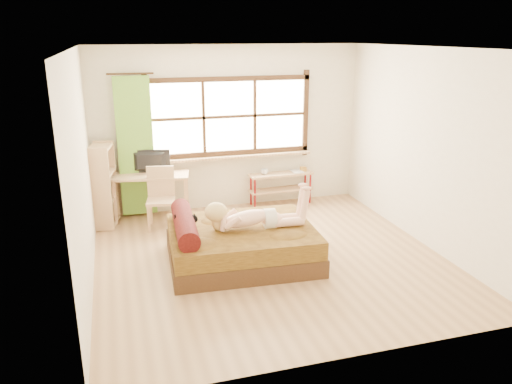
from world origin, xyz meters
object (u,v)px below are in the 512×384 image
object	(u,v)px
desk	(151,180)
bookshelf	(103,185)
pipe_shelf	(281,181)
chair	(161,194)
kitten	(185,222)
bed	(238,243)
woman	(254,207)

from	to	relation	value
desk	bookshelf	xyz separation A→B (m)	(-0.72, -0.10, 0.00)
desk	pipe_shelf	world-z (taller)	desk
pipe_shelf	chair	bearing A→B (deg)	-169.05
chair	kitten	bearing A→B (deg)	-74.12
bed	kitten	bearing A→B (deg)	175.08
woman	pipe_shelf	size ratio (longest dim) A/B	1.17
desk	bed	bearing A→B (deg)	-53.96
desk	chair	bearing A→B (deg)	-62.68
kitten	pipe_shelf	size ratio (longest dim) A/B	0.25
kitten	pipe_shelf	bearing A→B (deg)	47.94
bed	pipe_shelf	size ratio (longest dim) A/B	1.74
kitten	bookshelf	bearing A→B (deg)	123.04
woman	desk	bearing A→B (deg)	123.28
desk	bookshelf	world-z (taller)	bookshelf
chair	bed	bearing A→B (deg)	-52.06
desk	chair	xyz separation A→B (m)	(0.11, -0.37, -0.13)
woman	desk	world-z (taller)	woman
woman	pipe_shelf	world-z (taller)	woman
desk	kitten	bearing A→B (deg)	-71.75
woman	chair	xyz separation A→B (m)	(-1.02, 1.60, -0.23)
bed	desk	size ratio (longest dim) A/B	1.55
kitten	chair	xyz separation A→B (m)	(-0.15, 1.45, -0.06)
desk	bookshelf	size ratio (longest dim) A/B	0.99
chair	pipe_shelf	bearing A→B (deg)	22.86
pipe_shelf	woman	bearing A→B (deg)	-119.64
kitten	desk	size ratio (longest dim) A/B	0.22
woman	kitten	xyz separation A→B (m)	(-0.87, 0.15, -0.17)
bed	chair	bearing A→B (deg)	121.32
kitten	chair	world-z (taller)	chair
bookshelf	woman	bearing A→B (deg)	-34.56
kitten	chair	distance (m)	1.46
woman	kitten	bearing A→B (deg)	173.52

